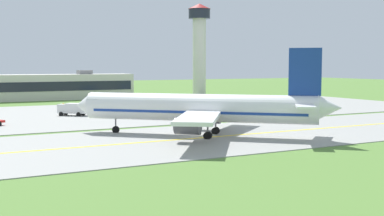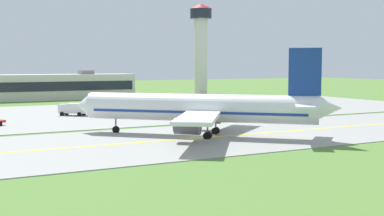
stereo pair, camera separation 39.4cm
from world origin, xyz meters
TOP-DOWN VIEW (x-y plane):
  - ground_plane at (0.00, 0.00)m, footprint 500.00×500.00m
  - taxiway_strip at (0.00, 0.00)m, footprint 240.00×28.00m
  - apron_pad at (10.00, 42.00)m, footprint 140.00×52.00m
  - taxiway_centreline at (0.00, 0.00)m, footprint 220.00×0.60m
  - airplane_lead at (0.96, 1.67)m, footprint 31.96×30.46m
  - service_truck_baggage at (18.62, 49.14)m, footprint 5.12×6.09m
  - service_truck_catering at (38.66, 35.21)m, footprint 6.22×2.96m
  - service_truck_pushback at (-8.10, 39.27)m, footprint 5.90×5.44m
  - terminal_building at (-0.86, 89.46)m, footprint 47.34×9.38m
  - control_tower at (46.86, 86.23)m, footprint 7.60×7.60m

SIDE VIEW (x-z plane):
  - ground_plane at x=0.00m, z-range 0.00..0.00m
  - taxiway_strip at x=0.00m, z-range 0.00..0.10m
  - apron_pad at x=10.00m, z-range 0.00..0.10m
  - taxiway_centreline at x=0.00m, z-range 0.10..0.11m
  - service_truck_baggage at x=18.62m, z-range 0.23..2.83m
  - service_truck_catering at x=38.66m, z-range 0.23..2.83m
  - service_truck_pushback at x=-8.10m, z-range 0.23..2.83m
  - terminal_building at x=-0.86m, z-range -0.57..8.16m
  - airplane_lead at x=0.96m, z-range -2.22..10.48m
  - control_tower at x=46.86m, z-range 2.92..33.60m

